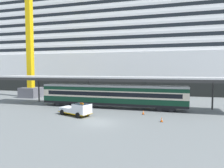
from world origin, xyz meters
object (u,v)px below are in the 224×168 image
dockside_crane (33,20)px  traffic_cone_near (162,119)px  traffic_cone_mid (143,112)px  service_truck (77,109)px  train_carriage (112,95)px  cruise_ship (114,50)px

dockside_crane → traffic_cone_near: bearing=-27.8°
dockside_crane → traffic_cone_mid: bearing=-23.9°
service_truck → traffic_cone_mid: size_ratio=7.85×
traffic_cone_near → service_truck: bearing=178.2°
traffic_cone_near → dockside_crane: size_ratio=0.01×
dockside_crane → train_carriage: bearing=-21.1°
cruise_ship → dockside_crane: 29.62m
cruise_ship → traffic_cone_near: (17.53, -42.23, -13.25)m
train_carriage → traffic_cone_mid: train_carriage is taller
train_carriage → traffic_cone_mid: bearing=-33.1°
train_carriage → traffic_cone_near: (8.88, -7.77, -1.99)m
traffic_cone_near → dockside_crane: dockside_crane is taller
traffic_cone_mid → train_carriage: bearing=146.9°
cruise_ship → traffic_cone_mid: 43.20m
service_truck → dockside_crane: size_ratio=0.09×
traffic_cone_mid → dockside_crane: dockside_crane is taller
traffic_cone_near → traffic_cone_mid: size_ratio=0.93×
traffic_cone_mid → dockside_crane: size_ratio=0.01×
service_truck → traffic_cone_mid: (9.29, 3.45, -0.64)m
cruise_ship → dockside_crane: size_ratio=2.16×
traffic_cone_mid → dockside_crane: bearing=156.1°
train_carriage → traffic_cone_near: train_carriage is taller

